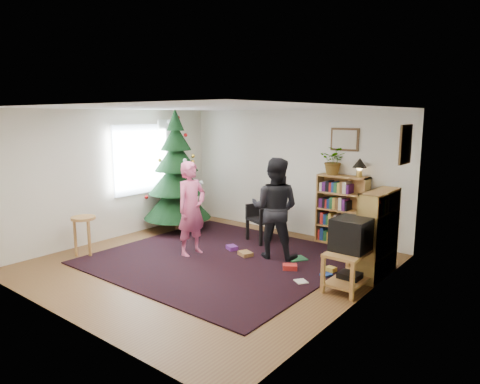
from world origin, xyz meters
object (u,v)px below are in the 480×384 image
Objects in this scene: crt_tv at (351,234)px; table_lamp at (360,164)px; person_by_chair at (275,208)px; armchair at (268,214)px; christmas_tree at (177,180)px; bookshelf_back at (342,209)px; tv_stand at (350,265)px; person_standing at (191,209)px; potted_plant at (334,161)px; bookshelf_right at (378,233)px; picture_right at (406,144)px; stool at (84,226)px; picture_back at (345,139)px.

crt_tv is 2.11m from table_lamp.
table_lamp is at bearing -138.96° from person_by_chair.
crt_tv is at bearing -6.17° from armchair.
christmas_tree reaches higher than armchair.
bookshelf_back is 2.10m from crt_tv.
person_standing is at bearing -173.08° from tv_stand.
person_by_chair is (-1.56, 0.43, 0.53)m from tv_stand.
crt_tv is at bearing -69.25° from table_lamp.
christmas_tree is 3.22m from potted_plant.
bookshelf_right is at bearing -54.79° from table_lamp.
potted_plant is (-1.20, 1.85, 0.79)m from crt_tv.
picture_right is 0.69× the size of tv_stand.
person_by_chair reaches higher than crt_tv.
stool is at bearing -136.06° from table_lamp.
stool is (-3.18, -3.35, -0.14)m from bookshelf_back.
stool is (-1.98, -2.68, -0.00)m from armchair.
armchair is (-2.20, 1.17, -0.24)m from crt_tv.
christmas_tree reaches higher than potted_plant.
picture_right reaches higher than armchair.
armchair is 3.33m from stool.
person_standing reaches higher than armchair.
person_standing reaches higher than crt_tv.
person_by_chair is at bearing -155.39° from picture_right.
christmas_tree reaches higher than bookshelf_right.
person_standing is (-1.75, -2.18, 0.15)m from bookshelf_back.
person_by_chair is (-0.56, -1.42, 0.19)m from bookshelf_back.
potted_plant is (2.95, 1.19, 0.51)m from christmas_tree.
picture_right is at bearing -28.69° from picture_back.
tv_stand is (1.00, -1.85, -0.34)m from bookshelf_back.
table_lamp is (2.05, 2.18, 0.72)m from person_standing.
tv_stand is at bearing -61.62° from picture_back.
bookshelf_right is 1.98m from potted_plant.
armchair is at bearing -144.66° from picture_back.
picture_right is 3.59m from person_standing.
person_by_chair is at bearing 164.72° from tv_stand.
picture_right is at bearing -22.04° from potted_plant.
crt_tv is (-0.12, -0.68, 0.11)m from bookshelf_right.
picture_back is at bearing 116.71° from bookshelf_back.
person_standing is (-3.01, -1.59, -1.14)m from picture_right.
picture_right reaches higher than stool.
bookshelf_right is at bearing 26.97° from stool.
picture_back is at bearing 42.48° from bookshelf_right.
table_lamp is at bearing 0.00° from bookshelf_back.
tv_stand is at bearing -6.14° from armchair.
bookshelf_back is 2.50× the size of potted_plant.
crt_tv is at bearing 169.77° from bookshelf_right.
bookshelf_back is at bearing 180.00° from table_lamp.
stool is 0.40× the size of person_by_chair.
christmas_tree is 2.22m from stool.
picture_right is 0.35× the size of person_by_chair.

